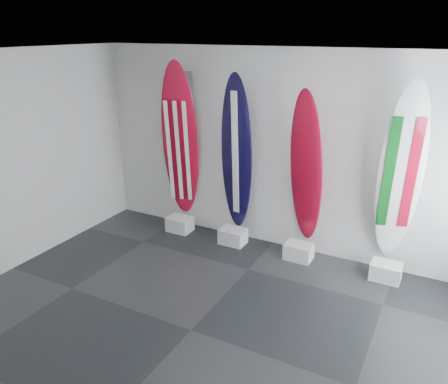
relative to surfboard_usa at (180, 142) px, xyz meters
The scene contains 12 objects.
floor 3.16m from the surfboard_usa, 55.36° to the right, with size 6.00×6.00×0.00m, color black.
ceiling 3.14m from the surfboard_usa, 55.36° to the right, with size 6.00×6.00×0.00m, color white.
wall_back 1.59m from the surfboard_usa, ahead, with size 6.00×6.00×0.00m, color silver.
display_block_usa 1.41m from the surfboard_usa, 90.00° to the right, with size 0.40×0.30×0.24m, color silver.
surfboard_usa is the anchor object (origin of this frame).
display_block_navy 1.73m from the surfboard_usa, ahead, with size 0.40×0.30×0.24m, color silver.
surfboard_navy 1.01m from the surfboard_usa, ahead, with size 0.55×0.08×2.42m, color black.
display_block_swiss 2.53m from the surfboard_usa, ahead, with size 0.40×0.30×0.24m, color silver.
surfboard_swiss 2.11m from the surfboard_usa, ahead, with size 0.52×0.08×2.29m, color maroon.
display_block_italy 3.63m from the surfboard_usa, ahead, with size 0.40×0.30×0.24m, color silver.
surfboard_italy 3.34m from the surfboard_usa, ahead, with size 0.57×0.08×2.51m, color white.
wall_outlet 1.48m from the surfboard_usa, 167.13° to the left, with size 0.09×0.02×0.13m, color silver.
Camera 1 is at (2.31, -3.57, 3.24)m, focal length 35.91 mm.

